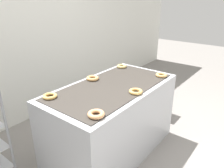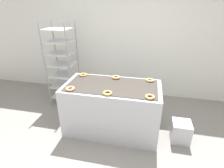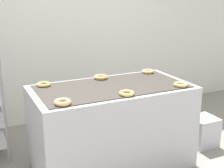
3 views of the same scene
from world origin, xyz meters
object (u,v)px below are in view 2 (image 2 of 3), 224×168
at_px(fryer_machine, 112,108).
at_px(donut_near_left, 70,89).
at_px(donut_far_left, 83,75).
at_px(baking_rack_cart, 62,64).
at_px(donut_far_right, 150,80).
at_px(donut_far_center, 116,77).
at_px(donut_near_right, 150,97).
at_px(donut_near_center, 108,93).
at_px(glaze_bin, 181,132).

height_order(fryer_machine, donut_near_left, donut_near_left).
xyz_separation_m(donut_near_left, donut_far_left, (-0.01, 0.58, -0.00)).
xyz_separation_m(fryer_machine, baking_rack_cart, (-1.21, 0.72, 0.45)).
bearing_deg(donut_far_right, donut_far_left, -179.83).
bearing_deg(donut_far_center, donut_near_right, -44.34).
height_order(fryer_machine, donut_far_right, donut_far_right).
bearing_deg(fryer_machine, donut_far_left, 154.24).
bearing_deg(fryer_machine, baking_rack_cart, 149.37).
relative_size(donut_near_right, donut_far_center, 0.94).
relative_size(baking_rack_cart, donut_far_right, 13.00).
bearing_deg(donut_near_center, glaze_bin, 11.77).
bearing_deg(fryer_machine, donut_near_center, -89.36).
distance_m(fryer_machine, donut_near_center, 0.53).
xyz_separation_m(donut_near_left, donut_near_center, (0.58, -0.01, -0.00)).
bearing_deg(baking_rack_cart, glaze_bin, -18.43).
xyz_separation_m(baking_rack_cart, donut_far_left, (0.62, -0.43, -0.01)).
distance_m(donut_near_right, donut_far_center, 0.82).
xyz_separation_m(fryer_machine, donut_far_center, (0.01, 0.29, 0.45)).
bearing_deg(donut_near_left, donut_far_center, 44.63).
xyz_separation_m(baking_rack_cart, donut_near_left, (0.63, -1.01, -0.01)).
bearing_deg(donut_near_left, baking_rack_cart, 122.08).
distance_m(donut_far_left, donut_far_center, 0.60).
distance_m(baking_rack_cart, donut_far_left, 0.75).
bearing_deg(donut_near_right, donut_far_center, 135.66).
bearing_deg(donut_near_center, donut_far_center, 89.76).
distance_m(fryer_machine, baking_rack_cart, 1.48).
distance_m(glaze_bin, donut_far_right, 0.96).
bearing_deg(fryer_machine, donut_far_right, 26.43).
bearing_deg(donut_far_left, donut_near_center, -44.47).
distance_m(donut_near_left, donut_far_left, 0.58).
bearing_deg(fryer_machine, donut_far_center, 88.84).
relative_size(glaze_bin, donut_near_center, 2.53).
relative_size(donut_near_left, donut_far_center, 0.97).
height_order(baking_rack_cart, donut_near_right, baking_rack_cart).
relative_size(donut_near_center, donut_far_center, 0.95).
height_order(fryer_machine, donut_far_left, donut_far_left).
bearing_deg(glaze_bin, donut_far_left, 168.52).
distance_m(glaze_bin, donut_near_left, 1.87).
relative_size(fryer_machine, glaze_bin, 4.47).
bearing_deg(baking_rack_cart, donut_far_left, -34.91).
bearing_deg(donut_near_left, donut_far_right, 26.49).
distance_m(donut_near_right, donut_far_right, 0.58).
relative_size(baking_rack_cart, donut_near_right, 12.80).
relative_size(glaze_bin, donut_near_right, 2.56).
bearing_deg(glaze_bin, donut_near_center, -168.23).
bearing_deg(donut_near_left, donut_near_center, -0.99).
relative_size(fryer_machine, donut_far_left, 11.30).
relative_size(donut_near_left, donut_far_right, 1.06).
relative_size(donut_near_left, donut_near_right, 1.04).
xyz_separation_m(fryer_machine, donut_near_center, (0.00, -0.30, 0.44)).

